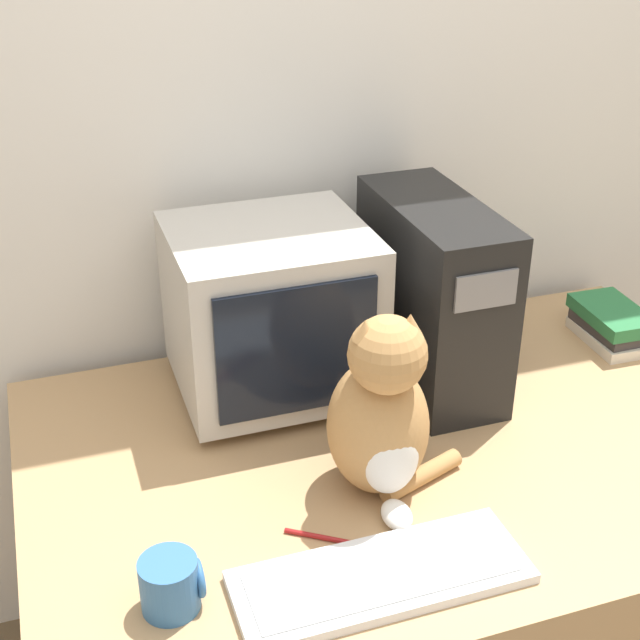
{
  "coord_description": "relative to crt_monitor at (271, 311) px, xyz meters",
  "views": [
    {
      "loc": [
        -0.64,
        -0.81,
        1.76
      ],
      "look_at": [
        -0.17,
        0.57,
        0.98
      ],
      "focal_mm": 50.0,
      "sensor_mm": 36.0,
      "label": 1
    }
  ],
  "objects": [
    {
      "name": "book_stack",
      "position": [
        0.82,
        -0.05,
        -0.15
      ],
      "size": [
        0.14,
        0.21,
        0.08
      ],
      "color": "beige",
      "rests_on": "desk"
    },
    {
      "name": "cat",
      "position": [
        0.09,
        -0.38,
        -0.03
      ],
      "size": [
        0.27,
        0.25,
        0.37
      ],
      "rotation": [
        0.0,
        0.0,
        -0.05
      ],
      "color": "#B7844C",
      "rests_on": "desk"
    },
    {
      "name": "crt_monitor",
      "position": [
        0.0,
        0.0,
        0.0
      ],
      "size": [
        0.39,
        0.37,
        0.37
      ],
      "color": "#BCB7AD",
      "rests_on": "desk"
    },
    {
      "name": "desk",
      "position": [
        0.21,
        -0.27,
        -0.55
      ],
      "size": [
        1.52,
        0.97,
        0.72
      ],
      "color": "tan",
      "rests_on": "ground_plane"
    },
    {
      "name": "wall_back",
      "position": [
        0.21,
        0.27,
        0.34
      ],
      "size": [
        7.0,
        0.05,
        2.5
      ],
      "color": "silver",
      "rests_on": "ground_plane"
    },
    {
      "name": "pen",
      "position": [
        -0.05,
        -0.48,
        -0.19
      ],
      "size": [
        0.11,
        0.08,
        0.01
      ],
      "color": "maroon",
      "rests_on": "desk"
    },
    {
      "name": "computer_tower",
      "position": [
        0.34,
        -0.05,
        0.01
      ],
      "size": [
        0.18,
        0.44,
        0.4
      ],
      "color": "black",
      "rests_on": "desk"
    },
    {
      "name": "keyboard",
      "position": [
        0.01,
        -0.6,
        -0.18
      ],
      "size": [
        0.48,
        0.17,
        0.02
      ],
      "color": "silver",
      "rests_on": "desk"
    },
    {
      "name": "mug",
      "position": [
        -0.32,
        -0.55,
        -0.15
      ],
      "size": [
        0.1,
        0.09,
        0.09
      ],
      "color": "#33669E",
      "rests_on": "desk"
    }
  ]
}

